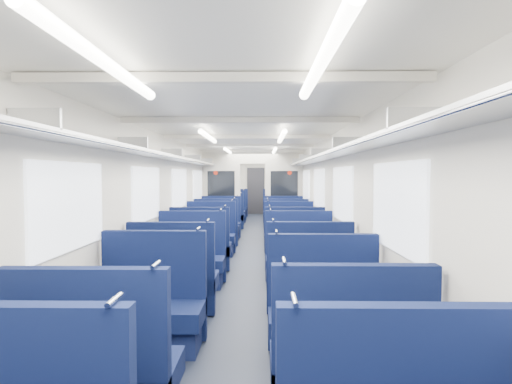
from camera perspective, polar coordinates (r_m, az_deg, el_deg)
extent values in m
cube|color=black|center=(8.79, -0.85, -8.67)|extent=(2.80, 18.00, 0.01)
cube|color=white|center=(8.65, -0.86, 6.79)|extent=(2.80, 18.00, 0.01)
cube|color=beige|center=(8.79, -10.02, -0.98)|extent=(0.02, 18.00, 2.35)
cube|color=#101737|center=(8.87, -9.88, -6.31)|extent=(0.03, 17.90, 0.70)
cube|color=beige|center=(8.71, 8.39, -1.00)|extent=(0.02, 18.00, 2.35)
cube|color=#101737|center=(8.80, 8.26, -6.37)|extent=(0.03, 17.90, 0.70)
cube|color=beige|center=(17.63, -0.02, 0.73)|extent=(2.80, 0.02, 2.35)
cube|color=#B2B5BA|center=(8.75, -8.90, 4.22)|extent=(0.34, 17.40, 0.04)
cylinder|color=silver|center=(8.72, -7.73, 4.10)|extent=(0.02, 17.40, 0.02)
cube|color=#B2B5BA|center=(3.02, -28.62, 8.98)|extent=(0.34, 0.03, 0.14)
cube|color=#B2B5BA|center=(4.86, -16.90, 6.57)|extent=(0.34, 0.03, 0.14)
cube|color=#B2B5BA|center=(6.79, -11.75, 5.41)|extent=(0.34, 0.03, 0.14)
cube|color=#B2B5BA|center=(8.75, -8.90, 4.74)|extent=(0.34, 0.03, 0.14)
cube|color=#B2B5BA|center=(10.73, -7.10, 4.32)|extent=(0.34, 0.03, 0.14)
cube|color=#B2B5BA|center=(12.71, -5.86, 4.02)|extent=(0.34, 0.03, 0.14)
cube|color=#B2B5BA|center=(14.70, -4.96, 3.80)|extent=(0.34, 0.03, 0.14)
cube|color=#B2B5BA|center=(16.69, -4.27, 3.64)|extent=(0.34, 0.03, 0.14)
cube|color=#B2B5BA|center=(8.68, 7.24, 4.24)|extent=(0.34, 17.40, 0.04)
cylinder|color=silver|center=(8.66, 6.05, 4.12)|extent=(0.02, 17.40, 0.02)
cube|color=#B2B5BA|center=(2.82, 21.29, 9.62)|extent=(0.34, 0.03, 0.14)
cube|color=#B2B5BA|center=(4.73, 12.73, 6.73)|extent=(0.34, 0.03, 0.14)
cube|color=#B2B5BA|center=(6.70, 9.17, 5.47)|extent=(0.34, 0.03, 0.14)
cube|color=#B2B5BA|center=(8.68, 7.24, 4.77)|extent=(0.34, 0.03, 0.14)
cube|color=#B2B5BA|center=(10.67, 6.03, 4.33)|extent=(0.34, 0.03, 0.14)
cube|color=#B2B5BA|center=(12.66, 5.20, 4.03)|extent=(0.34, 0.03, 0.14)
cube|color=#B2B5BA|center=(14.66, 4.60, 3.81)|extent=(0.34, 0.03, 0.14)
cube|color=#B2B5BA|center=(16.65, 4.14, 3.64)|extent=(0.34, 0.03, 0.14)
cube|color=white|center=(3.80, -24.61, -1.87)|extent=(0.02, 1.30, 0.75)
cube|color=white|center=(5.95, -15.08, -0.26)|extent=(0.02, 1.30, 0.75)
cube|color=white|center=(8.19, -10.68, 0.48)|extent=(0.02, 1.30, 0.75)
cube|color=white|center=(10.45, -8.18, 0.91)|extent=(0.02, 1.30, 0.75)
cube|color=white|center=(13.22, -6.29, 1.23)|extent=(0.02, 1.30, 0.75)
cube|color=white|center=(15.51, -5.24, 1.40)|extent=(0.02, 1.30, 0.75)
cube|color=white|center=(3.61, 19.07, -1.99)|extent=(0.02, 1.30, 0.75)
cube|color=white|center=(5.84, 11.98, -0.28)|extent=(0.02, 1.30, 0.75)
cube|color=white|center=(8.10, 8.82, 0.48)|extent=(0.02, 1.30, 0.75)
cube|color=white|center=(10.39, 7.05, 0.90)|extent=(0.02, 1.30, 0.75)
cube|color=white|center=(13.17, 5.72, 1.22)|extent=(0.02, 1.30, 0.75)
cube|color=white|center=(15.46, 4.98, 1.40)|extent=(0.02, 1.30, 0.75)
cube|color=beige|center=(2.70, -4.65, 15.69)|extent=(2.70, 0.06, 0.06)
cube|color=beige|center=(4.67, -2.29, 10.06)|extent=(2.70, 0.06, 0.06)
cube|color=beige|center=(6.65, -1.36, 7.76)|extent=(2.70, 0.06, 0.06)
cube|color=beige|center=(8.65, -0.86, 6.53)|extent=(2.70, 0.06, 0.06)
cube|color=beige|center=(10.64, -0.55, 5.75)|extent=(2.70, 0.06, 0.06)
cube|color=beige|center=(12.64, -0.34, 5.22)|extent=(2.70, 0.06, 0.06)
cube|color=beige|center=(14.63, -0.19, 4.84)|extent=(2.70, 0.06, 0.06)
cube|color=beige|center=(16.63, -0.07, 4.54)|extent=(2.70, 0.06, 0.06)
cylinder|color=white|center=(2.34, -20.04, 16.43)|extent=(0.07, 1.60, 0.07)
cylinder|color=white|center=(6.20, -6.67, 7.68)|extent=(0.07, 1.60, 0.07)
cylinder|color=white|center=(9.67, -3.97, 5.79)|extent=(0.07, 1.60, 0.07)
cylinder|color=white|center=(14.15, -2.46, 4.72)|extent=(0.07, 1.60, 0.07)
cylinder|color=white|center=(2.22, 9.03, 17.33)|extent=(0.07, 1.60, 0.07)
cylinder|color=white|center=(6.15, 3.64, 7.73)|extent=(0.07, 1.60, 0.07)
cylinder|color=white|center=(9.64, 2.60, 5.80)|extent=(0.07, 1.60, 0.07)
cylinder|color=white|center=(14.13, 2.02, 4.72)|extent=(0.07, 1.60, 0.07)
cube|color=black|center=(17.57, -0.02, 0.16)|extent=(0.75, 0.06, 2.00)
cube|color=beige|center=(11.36, -4.89, -0.20)|extent=(1.05, 0.08, 2.35)
cube|color=black|center=(11.30, -4.92, 0.93)|extent=(0.76, 0.02, 0.80)
cylinder|color=red|center=(11.31, -5.68, 2.70)|extent=(0.12, 0.01, 0.12)
cube|color=beige|center=(11.32, 3.96, -0.20)|extent=(1.05, 0.08, 2.35)
cube|color=black|center=(11.26, 3.98, 0.93)|extent=(0.76, 0.02, 0.80)
cylinder|color=red|center=(11.27, 4.75, 2.71)|extent=(0.12, 0.01, 0.12)
cube|color=beige|center=(11.31, -0.47, 4.87)|extent=(0.70, 0.08, 0.35)
cylinder|color=silver|center=(1.91, -19.31, -14.10)|extent=(0.02, 0.16, 0.02)
cylinder|color=silver|center=(1.82, 5.42, -14.84)|extent=(0.02, 0.16, 0.02)
cube|color=#0D1842|center=(3.14, -21.11, -22.87)|extent=(1.04, 0.55, 0.18)
cube|color=#0D1842|center=(2.86, -22.95, -20.69)|extent=(1.04, 0.10, 1.11)
cylinder|color=silver|center=(2.55, -13.91, -9.87)|extent=(0.02, 0.16, 0.02)
cube|color=#0D1842|center=(3.10, 12.56, -23.06)|extent=(1.04, 0.55, 0.18)
cube|color=#0D1842|center=(2.81, 13.59, -20.96)|extent=(1.04, 0.10, 1.11)
cylinder|color=silver|center=(2.58, 3.98, -9.65)|extent=(0.02, 0.16, 0.02)
cube|color=#0D1842|center=(4.18, -14.78, -16.24)|extent=(1.04, 0.55, 0.18)
cube|color=#0D1537|center=(4.26, -14.75, -19.08)|extent=(0.96, 0.44, 0.27)
cube|color=#0D1842|center=(4.33, -14.00, -12.58)|extent=(1.04, 0.10, 1.11)
cylinder|color=silver|center=(4.12, -8.12, -5.12)|extent=(0.02, 0.16, 0.02)
cube|color=#0D1842|center=(3.89, 9.82, -17.65)|extent=(1.04, 0.55, 0.18)
cube|color=#0D1537|center=(3.97, 9.80, -20.67)|extent=(0.96, 0.44, 0.27)
cube|color=#0D1842|center=(4.03, 9.33, -13.66)|extent=(1.04, 0.10, 1.11)
cylinder|color=silver|center=(3.87, 2.89, -5.59)|extent=(0.02, 0.16, 0.02)
cube|color=#0D1842|center=(5.28, -11.26, -12.24)|extent=(1.04, 0.55, 0.18)
cube|color=#0D1537|center=(5.35, -11.24, -14.55)|extent=(0.96, 0.44, 0.27)
cube|color=#0D1842|center=(5.02, -11.82, -10.46)|extent=(1.04, 0.10, 1.11)
cylinder|color=silver|center=(4.85, -6.77, -3.99)|extent=(0.02, 0.16, 0.02)
cube|color=#0D1842|center=(5.27, 7.28, -12.26)|extent=(1.04, 0.55, 0.18)
cube|color=#0D1537|center=(5.33, 7.27, -14.58)|extent=(0.96, 0.44, 0.27)
cube|color=#0D1842|center=(5.00, 7.59, -10.48)|extent=(1.04, 0.10, 1.11)
cylinder|color=silver|center=(4.87, 2.46, -3.94)|extent=(0.02, 0.16, 0.02)
cube|color=#0D1842|center=(6.29, -9.23, -9.84)|extent=(1.04, 0.55, 0.18)
cube|color=#0D1537|center=(6.34, -9.21, -11.81)|extent=(0.96, 0.44, 0.27)
cube|color=#0D1842|center=(6.47, -8.89, -7.54)|extent=(1.04, 0.10, 1.11)
cylinder|color=silver|center=(6.33, -4.99, -2.48)|extent=(0.02, 0.16, 0.02)
cube|color=#0D1842|center=(6.27, 6.19, -9.87)|extent=(1.04, 0.55, 0.18)
cube|color=#0D1537|center=(6.32, 6.18, -11.85)|extent=(0.96, 0.44, 0.27)
cube|color=#0D1842|center=(6.45, 6.01, -7.56)|extent=(1.04, 0.10, 1.11)
cylinder|color=silver|center=(6.35, 2.06, -2.46)|extent=(0.02, 0.16, 0.02)
cube|color=#0D1842|center=(7.43, -7.64, -7.94)|extent=(1.04, 0.55, 0.18)
cube|color=#0D1537|center=(7.47, -7.63, -9.62)|extent=(0.96, 0.44, 0.27)
cube|color=#0D1842|center=(7.18, -7.91, -6.54)|extent=(1.04, 0.10, 1.11)
cylinder|color=silver|center=(7.06, -4.39, -1.98)|extent=(0.02, 0.16, 0.02)
cube|color=#0D1842|center=(7.43, 5.32, -7.93)|extent=(1.04, 0.55, 0.18)
cube|color=#0D1537|center=(7.48, 5.31, -9.61)|extent=(0.96, 0.44, 0.27)
cube|color=#0D1842|center=(7.18, 5.47, -6.53)|extent=(1.04, 0.10, 1.11)
cylinder|color=silver|center=(7.09, 1.93, -1.95)|extent=(0.02, 0.16, 0.02)
cube|color=#0D1842|center=(8.59, -6.47, -6.53)|extent=(1.04, 0.55, 0.18)
cube|color=#0D1537|center=(8.63, -6.46, -7.99)|extent=(0.96, 0.44, 0.27)
cube|color=#0D1842|center=(8.78, -6.29, -4.89)|extent=(1.04, 0.10, 1.11)
cylinder|color=silver|center=(8.68, -3.42, -1.16)|extent=(0.02, 0.16, 0.02)
cube|color=#0D1842|center=(8.54, 4.72, -6.58)|extent=(1.04, 0.55, 0.18)
cube|color=#0D1537|center=(8.58, 4.71, -8.05)|extent=(0.96, 0.44, 0.27)
cube|color=#0D1842|center=(8.73, 4.62, -4.93)|extent=(1.04, 0.10, 1.11)
cylinder|color=silver|center=(8.65, 1.72, -1.16)|extent=(0.02, 0.16, 0.02)
cube|color=#0D1842|center=(9.87, -5.51, -5.36)|extent=(1.04, 0.55, 0.18)
cube|color=#0D1537|center=(9.90, -5.51, -6.64)|extent=(0.96, 0.44, 0.27)
cube|color=#0D1842|center=(9.62, -5.66, -4.25)|extent=(1.04, 0.10, 1.11)
cylinder|color=silver|center=(9.54, -3.04, -0.84)|extent=(0.02, 0.16, 0.02)
cube|color=#0D1842|center=(9.81, 4.20, -5.40)|extent=(1.04, 0.55, 0.18)
cube|color=#0D1537|center=(9.85, 4.20, -6.69)|extent=(0.96, 0.44, 0.27)
cube|color=#0D1842|center=(9.57, 4.28, -4.29)|extent=(1.04, 0.10, 1.11)
cylinder|color=silver|center=(9.50, 1.64, -0.85)|extent=(0.02, 0.16, 0.02)
cube|color=#0D1842|center=(10.68, -5.03, -4.77)|extent=(1.04, 0.55, 0.18)
cube|color=#0D1537|center=(10.71, -5.03, -5.95)|extent=(0.96, 0.44, 0.27)
cube|color=#0D1842|center=(10.87, -4.91, -3.48)|extent=(1.04, 0.10, 1.11)
cylinder|color=silver|center=(10.80, -2.60, -0.46)|extent=(0.02, 0.16, 0.02)
cube|color=#0D1842|center=(10.68, 3.92, -4.76)|extent=(1.04, 0.55, 0.18)
cube|color=#0D1537|center=(10.71, 3.92, -5.95)|extent=(0.96, 0.44, 0.27)
cube|color=#0D1842|center=(10.88, 3.86, -3.48)|extent=(1.04, 0.10, 1.11)
cylinder|color=silver|center=(10.82, 1.53, -0.45)|extent=(0.02, 0.16, 0.02)
cube|color=#0D1842|center=(12.87, -4.03, -3.54)|extent=(1.04, 0.55, 0.18)
cube|color=#0D1537|center=(12.90, -4.03, -4.53)|extent=(0.96, 0.44, 0.27)
cube|color=#0D1842|center=(12.63, -4.12, -2.66)|extent=(1.04, 0.10, 1.11)
cylinder|color=silver|center=(12.56, -2.12, -0.05)|extent=(0.02, 0.16, 0.02)
cube|color=#0D1842|center=(12.83, 3.39, -3.56)|extent=(1.04, 0.55, 0.18)
cube|color=#0D1537|center=(12.86, 3.39, -4.55)|extent=(0.96, 0.44, 0.27)
cube|color=#0D1842|center=(12.59, 3.44, -2.67)|extent=(1.04, 0.10, 1.11)
cylinder|color=silver|center=(12.54, 1.43, -0.06)|extent=(0.02, 0.16, 0.02)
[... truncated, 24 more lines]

